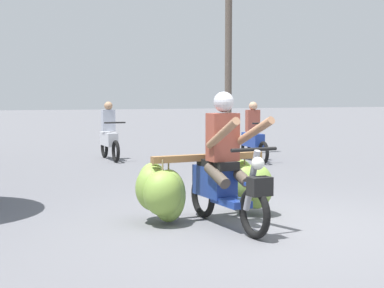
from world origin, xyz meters
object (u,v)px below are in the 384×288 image
at_px(motorbike_main_loaded, 208,183).
at_px(motorbike_distant_ahead_left, 253,137).
at_px(motorbike_distant_ahead_right, 109,136).
at_px(utility_pole, 228,56).

bearing_deg(motorbike_main_loaded, motorbike_distant_ahead_left, 55.32).
relative_size(motorbike_distant_ahead_left, motorbike_distant_ahead_right, 1.00).
height_order(motorbike_main_loaded, utility_pole, utility_pole).
xyz_separation_m(motorbike_distant_ahead_left, motorbike_distant_ahead_right, (-3.03, 1.66, 0.00)).
relative_size(motorbike_distant_ahead_left, utility_pole, 0.32).
bearing_deg(utility_pole, motorbike_distant_ahead_right, 177.53).
relative_size(motorbike_distant_ahead_right, utility_pole, 0.32).
bearing_deg(motorbike_distant_ahead_left, motorbike_distant_ahead_right, 151.20).
height_order(motorbike_main_loaded, motorbike_distant_ahead_left, motorbike_main_loaded).
xyz_separation_m(motorbike_main_loaded, motorbike_distant_ahead_right, (0.75, 7.13, 0.10)).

